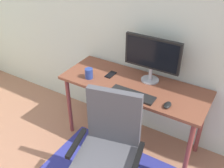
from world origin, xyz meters
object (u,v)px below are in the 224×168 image
at_px(office_chair, 109,158).
at_px(desk, 133,91).
at_px(keyboard, 132,94).
at_px(coffee_cup, 89,73).
at_px(monitor, 152,55).
at_px(computer_mouse, 167,105).
at_px(cell_phone, 111,75).

bearing_deg(office_chair, desk, 88.22).
xyz_separation_m(keyboard, coffee_cup, (-0.52, 0.05, 0.04)).
xyz_separation_m(desk, monitor, (0.11, 0.14, 0.37)).
xyz_separation_m(monitor, keyboard, (-0.03, -0.32, -0.27)).
height_order(desk, computer_mouse, computer_mouse).
height_order(desk, cell_phone, cell_phone).
bearing_deg(coffee_cup, cell_phone, 45.88).
height_order(keyboard, cell_phone, keyboard).
bearing_deg(computer_mouse, cell_phone, 163.68).
bearing_deg(computer_mouse, keyboard, -179.18).
bearing_deg(coffee_cup, desk, 17.31).
distance_m(keyboard, coffee_cup, 0.52).
height_order(monitor, office_chair, monitor).
relative_size(keyboard, coffee_cup, 4.08).
bearing_deg(computer_mouse, coffee_cup, 177.21).
bearing_deg(desk, computer_mouse, -23.20).
distance_m(cell_phone, office_chair, 0.89).
bearing_deg(coffee_cup, keyboard, -5.12).
distance_m(monitor, coffee_cup, 0.66).
xyz_separation_m(coffee_cup, office_chair, (0.58, -0.56, -0.36)).
bearing_deg(desk, keyboard, -66.75).
relative_size(monitor, computer_mouse, 5.39).
bearing_deg(monitor, coffee_cup, -153.27).
xyz_separation_m(desk, computer_mouse, (0.42, -0.18, 0.10)).
xyz_separation_m(desk, coffee_cup, (-0.44, -0.14, 0.14)).
xyz_separation_m(keyboard, office_chair, (0.06, -0.51, -0.32)).
bearing_deg(office_chair, computer_mouse, 48.66).
bearing_deg(desk, coffee_cup, -162.69).
bearing_deg(cell_phone, coffee_cup, -133.64).
distance_m(desk, monitor, 0.41).
bearing_deg(keyboard, computer_mouse, 0.82).
xyz_separation_m(desk, keyboard, (0.08, -0.18, 0.10)).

